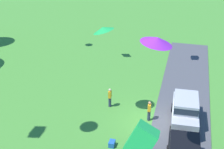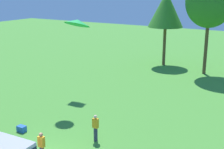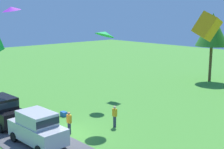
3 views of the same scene
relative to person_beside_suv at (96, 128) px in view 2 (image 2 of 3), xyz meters
The scene contains 6 objects.
person_beside_suv is the anchor object (origin of this frame).
person_on_lawn 3.66m from the person_beside_suv, 108.71° to the right, with size 0.36×0.24×1.71m.
tree_far_left 21.81m from the person_beside_suv, 100.44° to the left, with size 4.17×4.17×8.79m.
tree_lone_near 20.40m from the person_beside_suv, 85.39° to the left, with size 4.97×4.97×10.49m.
cooler_box 5.14m from the person_beside_suv, 163.46° to the right, with size 0.56×0.40×0.40m, color blue.
kite_delta_over_trees 6.47m from the person_beside_suv, behind, with size 1.53×1.53×0.31m, color green.
Camera 2 is at (11.40, -10.80, 9.17)m, focal length 50.00 mm.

